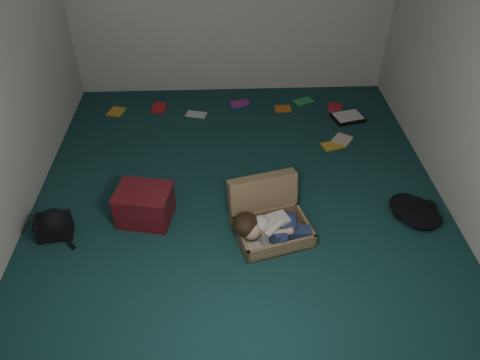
{
  "coord_description": "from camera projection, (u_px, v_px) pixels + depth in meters",
  "views": [
    {
      "loc": [
        -0.14,
        -3.47,
        3.05
      ],
      "look_at": [
        0.0,
        -0.15,
        0.35
      ],
      "focal_mm": 35.0,
      "sensor_mm": 36.0,
      "label": 1
    }
  ],
  "objects": [
    {
      "name": "clothing_pile",
      "position": [
        422.0,
        211.0,
        4.37
      ],
      "size": [
        0.49,
        0.43,
        0.14
      ],
      "primitive_type": null,
      "rotation": [
        0.0,
        0.0,
        0.2
      ],
      "color": "black",
      "rests_on": "floor"
    },
    {
      "name": "wall_front",
      "position": [
        261.0,
        313.0,
        2.06
      ],
      "size": [
        4.5,
        0.0,
        4.5
      ],
      "primitive_type": "plane",
      "rotation": [
        -1.57,
        0.0,
        0.0
      ],
      "color": "silver",
      "rests_on": "ground"
    },
    {
      "name": "person",
      "position": [
        270.0,
        227.0,
        4.05
      ],
      "size": [
        0.71,
        0.35,
        0.29
      ],
      "rotation": [
        0.0,
        0.0,
        0.26
      ],
      "color": "beige",
      "rests_on": "suitcase"
    },
    {
      "name": "wall_right",
      "position": [
        480.0,
        73.0,
        3.87
      ],
      "size": [
        0.0,
        4.5,
        4.5
      ],
      "primitive_type": "plane",
      "rotation": [
        1.57,
        0.0,
        -1.57
      ],
      "color": "silver",
      "rests_on": "ground"
    },
    {
      "name": "floor",
      "position": [
        239.0,
        198.0,
        4.62
      ],
      "size": [
        4.5,
        4.5,
        0.0
      ],
      "primitive_type": "plane",
      "color": "#153C3C",
      "rests_on": "ground"
    },
    {
      "name": "paper_tray",
      "position": [
        348.0,
        117.0,
        5.75
      ],
      "size": [
        0.42,
        0.36,
        0.05
      ],
      "rotation": [
        0.0,
        0.0,
        0.26
      ],
      "color": "black",
      "rests_on": "floor"
    },
    {
      "name": "maroon_bin",
      "position": [
        145.0,
        205.0,
        4.28
      ],
      "size": [
        0.56,
        0.48,
        0.34
      ],
      "rotation": [
        0.0,
        0.0,
        -0.2
      ],
      "color": "#5D121A",
      "rests_on": "floor"
    },
    {
      "name": "backpack",
      "position": [
        54.0,
        226.0,
        4.16
      ],
      "size": [
        0.41,
        0.35,
        0.22
      ],
      "primitive_type": null,
      "rotation": [
        0.0,
        0.0,
        0.14
      ],
      "color": "black",
      "rests_on": "floor"
    },
    {
      "name": "suitcase",
      "position": [
        269.0,
        217.0,
        4.2
      ],
      "size": [
        0.77,
        0.76,
        0.47
      ],
      "rotation": [
        0.0,
        0.0,
        0.26
      ],
      "color": "olive",
      "rests_on": "floor"
    },
    {
      "name": "book_scatter",
      "position": [
        263.0,
        115.0,
        5.82
      ],
      "size": [
        3.02,
        1.24,
        0.02
      ],
      "color": "gold",
      "rests_on": "floor"
    }
  ]
}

